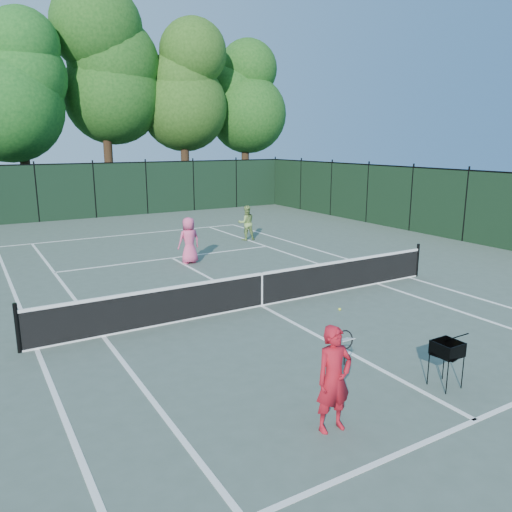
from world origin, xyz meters
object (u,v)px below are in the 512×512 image
player_pink (189,240)px  player_green (246,223)px  coach (334,379)px  ball_hopper (447,349)px  loose_ball_midcourt (340,309)px

player_pink → player_green: 4.67m
coach → ball_hopper: (2.55, 0.04, -0.11)m
loose_ball_midcourt → player_green: bearing=74.7°
player_green → loose_ball_midcourt: 9.70m
coach → player_pink: (2.32, 10.79, -0.00)m
player_green → loose_ball_midcourt: player_green is taller
player_pink → ball_hopper: player_pink is taller
player_pink → ball_hopper: (0.23, -10.75, -0.11)m
coach → player_pink: bearing=81.5°
ball_hopper → loose_ball_midcourt: (1.05, 4.08, -0.67)m
coach → player_pink: player_pink is taller
coach → player_green: bearing=69.1°
player_pink → loose_ball_midcourt: (1.28, -6.67, -0.79)m
player_green → ball_hopper: size_ratio=1.79×
ball_hopper → player_pink: bearing=79.2°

